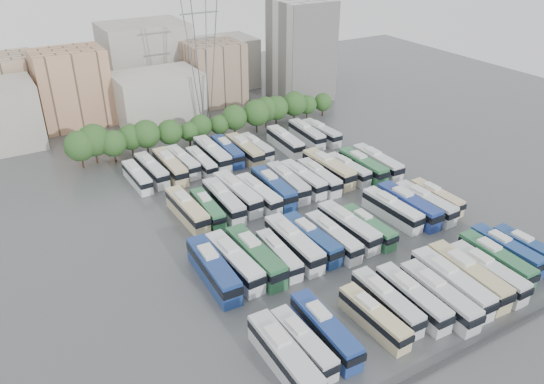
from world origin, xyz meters
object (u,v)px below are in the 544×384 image
bus_r3_s5 (212,154)px  bus_r3_s1 (152,170)px  bus_r2_s1 (187,209)px  bus_r2_s6 (273,187)px  bus_r0_s1 (303,343)px  bus_r0_s12 (506,250)px  bus_r1_s1 (234,262)px  bus_r2_s10 (328,168)px  bus_r0_s13 (529,249)px  bus_r2_s5 (258,194)px  bus_r3_s13 (321,132)px  bus_r0_s5 (387,301)px  bus_r1_s8 (368,227)px  electricity_pylon (202,49)px  bus_r0_s11 (496,260)px  bus_r2_s12 (363,166)px  bus_r3_s8 (256,147)px  bus_r1_s13 (436,197)px  bus_r1_s4 (294,243)px  bus_r2_s13 (377,162)px  bus_r3_s0 (137,177)px  bus_r3_s4 (201,162)px  bus_r1_s6 (333,237)px  bus_r1_s12 (425,203)px  bus_r1_s11 (408,205)px  bus_r3_s3 (183,161)px  bus_r2_s7 (288,182)px  bus_r1_s3 (279,254)px  bus_r2_s11 (348,169)px  bus_r3_s6 (227,151)px  bus_r1_s2 (255,256)px  bus_r0_s9 (468,275)px  bus_r0_s0 (284,356)px  bus_r1_s0 (213,269)px  bus_r3_s10 (285,141)px  bus_r3_s2 (170,166)px  bus_r1_s5 (311,239)px  bus_r2_s2 (208,208)px  bus_r2_s8 (303,179)px  bus_r1_s7 (348,226)px  bus_r2_s4 (237,193)px  bus_r0_s2 (325,330)px  bus_r1_s10 (392,209)px

bus_r3_s5 → bus_r3_s1: bearing=-177.3°
bus_r2_s1 → bus_r2_s6: bearing=-3.3°
bus_r0_s1 → bus_r0_s12: bus_r0_s12 is taller
bus_r1_s1 → bus_r2_s10: bus_r2_s10 is taller
bus_r0_s13 → bus_r2_s5: bus_r2_s5 is taller
bus_r3_s13 → bus_r0_s13: bearing=-92.4°
bus_r0_s5 → bus_r1_s8: (9.75, 15.61, -0.11)m
electricity_pylon → bus_r0_s11: (12.82, -73.61, -16.76)m
bus_r0_s1 → bus_r3_s13: (39.61, 53.02, 0.10)m
bus_r2_s12 → bus_r3_s8: bearing=125.0°
bus_r1_s8 → bus_r2_s1: size_ratio=0.88×
bus_r3_s5 → bus_r1_s13: bearing=-53.3°
bus_r1_s4 → bus_r2_s13: bus_r1_s4 is taller
bus_r2_s1 → bus_r3_s0: bearing=99.6°
bus_r0_s1 → bus_r2_s6: (16.57, 35.11, 0.27)m
bus_r3_s4 → bus_r3_s5: bearing=31.4°
bus_r1_s6 → bus_r1_s12: (20.01, 0.62, 0.06)m
bus_r1_s11 → bus_r3_s5: 41.51m
bus_r1_s11 → bus_r2_s1: size_ratio=1.04×
bus_r2_s12 → bus_r0_s5: bearing=-124.5°
bus_r0_s12 → bus_r3_s3: 61.30m
bus_r2_s7 → bus_r2_s13: bearing=-1.7°
bus_r2_s6 → bus_r1_s4: bearing=-108.8°
bus_r1_s3 → bus_r2_s11: size_ratio=0.96×
bus_r3_s6 → bus_r1_s2: bearing=-107.3°
bus_r2_s13 → bus_r3_s6: bus_r2_s13 is taller
bus_r0_s9 → bus_r1_s11: bus_r0_s9 is taller
bus_r0_s0 → bus_r3_s4: 54.73m
bus_r1_s12 → bus_r3_s8: (-13.33, 36.22, -0.21)m
bus_r2_s10 → bus_r3_s13: (9.90, 16.60, -0.28)m
bus_r1_s13 → bus_r2_s12: bearing=100.9°
bus_r0_s5 → bus_r0_s9: size_ratio=0.89×
bus_r1_s0 → bus_r3_s10: bearing=48.4°
bus_r2_s13 → bus_r3_s2: bearing=153.0°
bus_r1_s5 → bus_r2_s5: bearing=87.2°
bus_r0_s1 → bus_r1_s6: bearing=44.2°
bus_r2_s2 → bus_r2_s8: 19.91m
bus_r1_s4 → bus_r1_s7: (10.10, -0.26, -0.07)m
bus_r3_s4 → bus_r1_s13: bearing=-48.2°
bus_r1_s12 → bus_r2_s4: size_ratio=0.93×
bus_r1_s2 → bus_r2_s12: bearing=25.5°
bus_r1_s6 → bus_r2_s13: (23.55, 17.47, 0.14)m
bus_r0_s2 → bus_r3_s6: bearing=78.0°
bus_r1_s2 → bus_r3_s2: size_ratio=1.06×
bus_r1_s10 → bus_r3_s2: (-26.34, 34.72, 0.09)m
bus_r2_s13 → bus_r3_s6: 30.84m
bus_r3_s2 → bus_r3_s10: bearing=-1.2°
bus_r2_s4 → bus_r2_s6: bearing=-13.0°
bus_r1_s4 → bus_r3_s8: size_ratio=1.20×
bus_r2_s4 → bus_r1_s11: bearing=-40.8°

